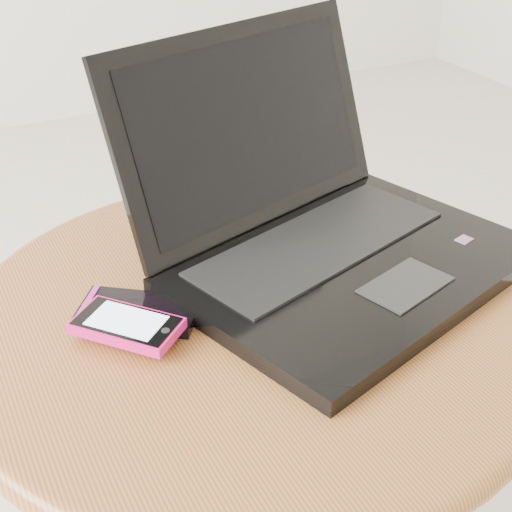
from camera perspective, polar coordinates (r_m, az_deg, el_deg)
name	(u,v)px	position (r m, az deg, el deg)	size (l,w,h in m)	color
table	(251,381)	(0.87, -0.42, -9.60)	(0.63, 0.63, 0.50)	#5A3519
laptop	(322,225)	(0.86, 5.10, 2.37)	(0.47, 0.45, 0.25)	black
phone_black	(138,311)	(0.79, -9.06, -4.24)	(0.14, 0.12, 0.01)	black
phone_pink	(127,325)	(0.75, -9.91, -5.28)	(0.11, 0.12, 0.01)	#D51469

